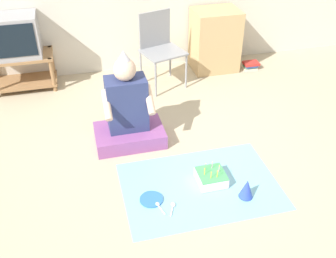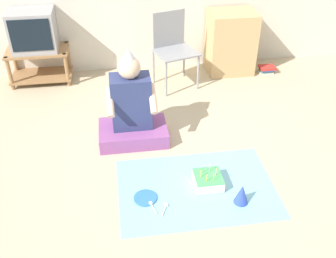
# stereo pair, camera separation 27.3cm
# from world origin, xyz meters

# --- Properties ---
(ground_plane) EXTENTS (16.00, 16.00, 0.00)m
(ground_plane) POSITION_xyz_m (0.00, 0.00, 0.00)
(ground_plane) COLOR tan
(tv_stand) EXTENTS (0.70, 0.40, 0.40)m
(tv_stand) POSITION_xyz_m (-1.51, 2.01, 0.24)
(tv_stand) COLOR #997047
(tv_stand) RESTS_ON ground_plane
(tv) EXTENTS (0.49, 0.39, 0.45)m
(tv) POSITION_xyz_m (-1.51, 2.01, 0.63)
(tv) COLOR #99999E
(tv) RESTS_ON tv_stand
(folding_chair) EXTENTS (0.54, 0.50, 0.84)m
(folding_chair) POSITION_xyz_m (0.03, 1.73, 0.49)
(folding_chair) COLOR gray
(folding_chair) RESTS_ON ground_plane
(cardboard_box_stack) EXTENTS (0.55, 0.44, 0.75)m
(cardboard_box_stack) POSITION_xyz_m (0.78, 1.96, 0.37)
(cardboard_box_stack) COLOR tan
(cardboard_box_stack) RESTS_ON ground_plane
(book_pile) EXTENTS (0.20, 0.14, 0.09)m
(book_pile) POSITION_xyz_m (1.23, 1.82, 0.05)
(book_pile) COLOR beige
(book_pile) RESTS_ON ground_plane
(person_seated) EXTENTS (0.64, 0.42, 0.91)m
(person_seated) POSITION_xyz_m (-0.52, 0.68, 0.30)
(person_seated) COLOR #8C4C8C
(person_seated) RESTS_ON ground_plane
(party_cloth) EXTENTS (1.28, 0.87, 0.01)m
(party_cloth) POSITION_xyz_m (-0.06, -0.09, 0.00)
(party_cloth) COLOR #7FC6E0
(party_cloth) RESTS_ON ground_plane
(birthday_cake) EXTENTS (0.23, 0.23, 0.17)m
(birthday_cake) POSITION_xyz_m (0.04, -0.07, 0.05)
(birthday_cake) COLOR silver
(birthday_cake) RESTS_ON party_cloth
(party_hat_blue) EXTENTS (0.11, 0.11, 0.17)m
(party_hat_blue) POSITION_xyz_m (0.25, -0.30, 0.09)
(party_hat_blue) COLOR blue
(party_hat_blue) RESTS_ON party_cloth
(paper_plate) EXTENTS (0.18, 0.18, 0.01)m
(paper_plate) POSITION_xyz_m (-0.48, -0.15, 0.01)
(paper_plate) COLOR blue
(paper_plate) RESTS_ON party_cloth
(plastic_spoon_near) EXTENTS (0.06, 0.14, 0.01)m
(plastic_spoon_near) POSITION_xyz_m (-0.44, -0.23, 0.01)
(plastic_spoon_near) COLOR white
(plastic_spoon_near) RESTS_ON party_cloth
(plastic_spoon_far) EXTENTS (0.07, 0.14, 0.01)m
(plastic_spoon_far) POSITION_xyz_m (-0.34, -0.27, 0.01)
(plastic_spoon_far) COLOR white
(plastic_spoon_far) RESTS_ON party_cloth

